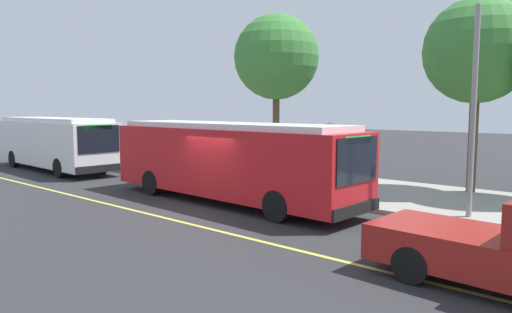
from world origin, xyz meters
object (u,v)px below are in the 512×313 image
object	(u,v)px
transit_bus_main	(229,159)
transit_bus_second	(55,142)
route_sign_post	(330,149)
pedestrian_commuter	(274,166)
waiting_bench	(305,172)

from	to	relation	value
transit_bus_main	transit_bus_second	xyz separation A→B (m)	(-13.72, 0.05, -0.00)
transit_bus_main	route_sign_post	world-z (taller)	same
pedestrian_commuter	waiting_bench	bearing A→B (deg)	90.95
transit_bus_second	route_sign_post	world-z (taller)	same
transit_bus_main	transit_bus_second	distance (m)	13.72
transit_bus_main	pedestrian_commuter	bearing A→B (deg)	88.52
waiting_bench	route_sign_post	bearing A→B (deg)	-39.63
transit_bus_main	waiting_bench	bearing A→B (deg)	89.64
transit_bus_second	route_sign_post	distance (m)	16.63
route_sign_post	pedestrian_commuter	xyz separation A→B (m)	(-2.64, -0.02, -0.84)
route_sign_post	transit_bus_second	bearing A→B (deg)	-171.02
transit_bus_main	waiting_bench	size ratio (longest dim) A/B	6.93
transit_bus_main	pedestrian_commuter	world-z (taller)	transit_bus_main
waiting_bench	route_sign_post	size ratio (longest dim) A/B	0.57
transit_bus_second	waiting_bench	distance (m)	14.60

